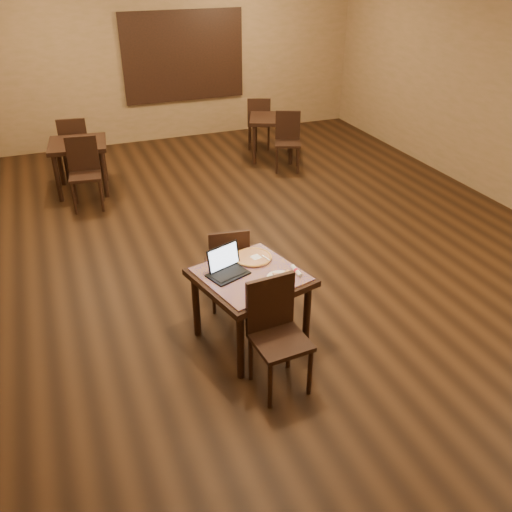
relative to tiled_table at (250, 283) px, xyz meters
name	(u,v)px	position (x,y,z in m)	size (l,w,h in m)	color
ground	(254,252)	(0.67, 1.62, -0.66)	(10.00, 10.00, 0.00)	black
wall_back	(157,61)	(0.67, 6.62, 0.84)	(8.00, 0.02, 3.00)	#946D4B
mural	(184,56)	(1.17, 6.59, 0.89)	(2.34, 0.05, 1.64)	#27588F
tiled_table	(250,283)	(0.00, 0.00, 0.00)	(1.12, 1.12, 0.76)	black
chair_main_near	(276,328)	(-0.01, -0.61, -0.09)	(0.47, 0.47, 1.02)	black
chair_main_far	(228,263)	(-0.01, 0.62, -0.12)	(0.47, 0.47, 0.95)	black
laptop	(226,266)	(-0.20, 0.11, 0.17)	(0.41, 0.38, 0.24)	black
plate	(280,278)	(0.22, -0.18, 0.11)	(0.25, 0.25, 0.01)	white
pizza_slice	(280,277)	(0.22, -0.18, 0.13)	(0.18, 0.18, 0.02)	beige
pizza_pan	(253,259)	(0.12, 0.24, 0.11)	(0.34, 0.34, 0.01)	silver
pizza_whole	(253,257)	(0.12, 0.24, 0.12)	(0.36, 0.36, 0.03)	beige
spatula	(256,257)	(0.14, 0.22, 0.13)	(0.09, 0.22, 0.01)	silver
napkin_roll	(296,271)	(0.40, -0.14, 0.12)	(0.04, 0.18, 0.04)	white
other_table_a	(273,124)	(2.26, 4.77, -0.04)	(1.05, 1.05, 0.75)	black
other_table_a_chair_near	(288,137)	(2.29, 4.20, -0.11)	(0.55, 0.55, 0.97)	black
other_table_a_chair_far	(259,120)	(2.22, 5.34, -0.11)	(0.55, 0.55, 0.97)	black
other_table_b	(78,151)	(-1.11, 4.46, 0.00)	(0.94, 0.94, 0.79)	black
other_table_b_chair_near	(84,169)	(-1.10, 3.86, -0.08)	(0.49, 0.49, 1.02)	black
other_table_b_chair_far	(75,144)	(-1.12, 5.05, -0.08)	(0.49, 0.49, 1.02)	black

